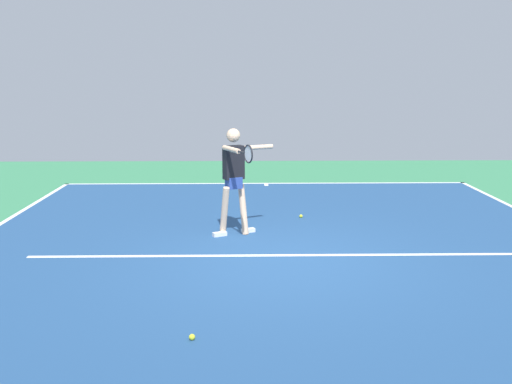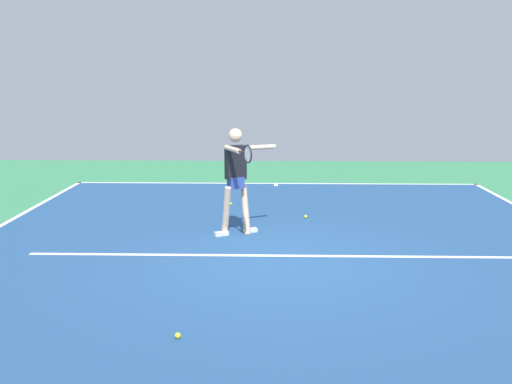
# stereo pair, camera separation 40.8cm
# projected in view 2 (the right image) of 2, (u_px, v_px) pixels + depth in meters

# --- Properties ---
(ground_plane) EXTENTS (20.90, 20.90, 0.00)m
(ground_plane) POSITION_uv_depth(u_px,v_px,m) (279.00, 261.00, 8.59)
(ground_plane) COLOR #388456
(court_surface) EXTENTS (10.32, 12.87, 0.00)m
(court_surface) POSITION_uv_depth(u_px,v_px,m) (279.00, 261.00, 8.59)
(court_surface) COLOR navy
(court_surface) RESTS_ON ground_plane
(court_line_baseline_near) EXTENTS (10.32, 0.10, 0.01)m
(court_line_baseline_near) POSITION_uv_depth(u_px,v_px,m) (276.00, 183.00, 14.85)
(court_line_baseline_near) COLOR white
(court_line_baseline_near) RESTS_ON ground_plane
(court_line_service) EXTENTS (7.74, 0.10, 0.01)m
(court_line_service) POSITION_uv_depth(u_px,v_px,m) (279.00, 256.00, 8.85)
(court_line_service) COLOR white
(court_line_service) RESTS_ON ground_plane
(court_line_centre_mark) EXTENTS (0.10, 0.30, 0.01)m
(court_line_centre_mark) POSITION_uv_depth(u_px,v_px,m) (276.00, 185.00, 14.65)
(court_line_centre_mark) COLOR white
(court_line_centre_mark) RESTS_ON ground_plane
(tennis_player) EXTENTS (1.06, 1.40, 1.85)m
(tennis_player) POSITION_uv_depth(u_px,v_px,m) (237.00, 173.00, 9.84)
(tennis_player) COLOR beige
(tennis_player) RESTS_ON ground_plane
(tennis_ball_near_service_line) EXTENTS (0.07, 0.07, 0.07)m
(tennis_ball_near_service_line) POSITION_uv_depth(u_px,v_px,m) (306.00, 217.00, 11.19)
(tennis_ball_near_service_line) COLOR yellow
(tennis_ball_near_service_line) RESTS_ON ground_plane
(tennis_ball_centre_court) EXTENTS (0.07, 0.07, 0.07)m
(tennis_ball_centre_court) POSITION_uv_depth(u_px,v_px,m) (231.00, 204.00, 12.33)
(tennis_ball_centre_court) COLOR #C6E53D
(tennis_ball_centre_court) RESTS_ON ground_plane
(tennis_ball_by_baseline) EXTENTS (0.07, 0.07, 0.07)m
(tennis_ball_by_baseline) POSITION_uv_depth(u_px,v_px,m) (178.00, 336.00, 6.04)
(tennis_ball_by_baseline) COLOR yellow
(tennis_ball_by_baseline) RESTS_ON ground_plane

